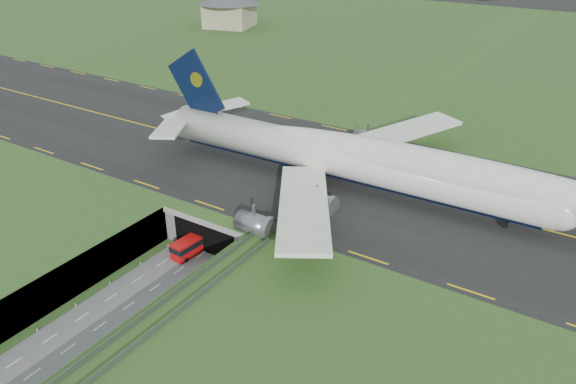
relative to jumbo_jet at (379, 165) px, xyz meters
The scene contains 9 objects.
ground 37.42m from the jumbo_jet, 122.35° to the right, with size 900.00×900.00×0.00m, color #2D4E1F.
airfield_deck 36.61m from the jumbo_jet, 122.35° to the right, with size 800.00×800.00×6.00m, color gray.
trench_road 43.65m from the jumbo_jet, 116.89° to the right, with size 12.00×75.00×0.20m, color slate.
taxiway 20.02m from the jumbo_jet, behind, with size 800.00×44.00×0.18m, color black.
tunnel_portal 24.67m from the jumbo_jet, 144.96° to the right, with size 17.00×22.30×6.00m.
guideway 50.22m from the jumbo_jet, 99.30° to the right, with size 3.00×53.00×7.05m.
jumbo_jet is the anchor object (origin of this frame).
shuttle_tram 32.83m from the jumbo_jet, 131.42° to the right, with size 3.04×6.90×2.76m.
service_building 152.39m from the jumbo_jet, 137.11° to the left, with size 30.65×30.65×13.59m.
Camera 1 is at (51.38, -47.82, 48.79)m, focal length 35.00 mm.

